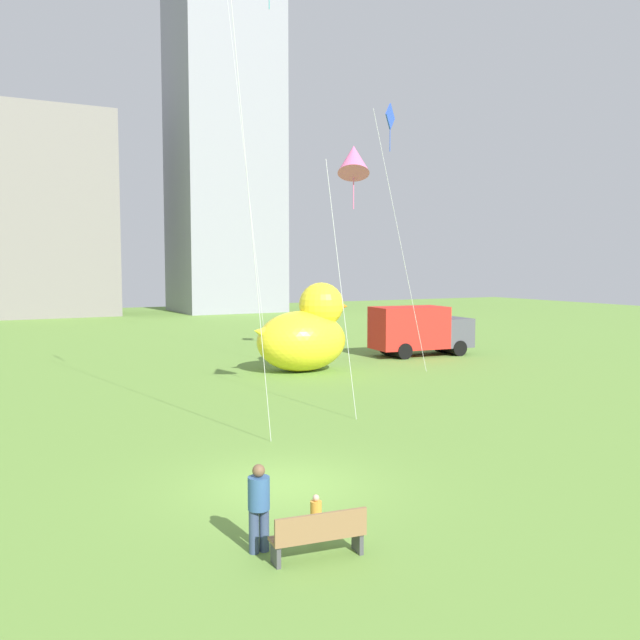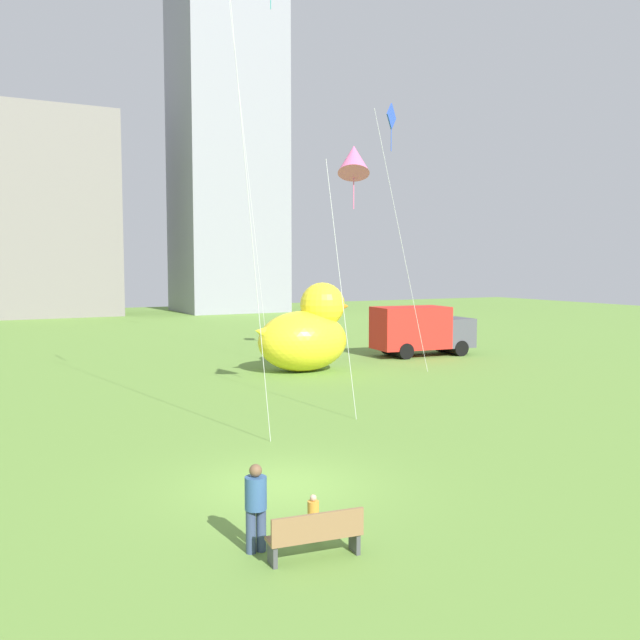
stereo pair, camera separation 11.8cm
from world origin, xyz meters
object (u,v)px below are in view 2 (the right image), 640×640
Objects in this scene: kite_blue at (392,129)px; kite_pink at (354,160)px; park_bench at (316,534)px; giant_inflatable_duck at (306,333)px; person_adult at (256,504)px; box_truck at (420,331)px; kite_teal at (267,6)px; person_child at (313,515)px.

kite_pink is at bearing -130.64° from kite_blue.
kite_blue reaches higher than park_bench.
giant_inflatable_duck is 12.12m from kite_pink.
kite_blue reaches higher than person_adult.
box_truck is (18.77, 20.83, 0.53)m from person_adult.
kite_pink is (7.51, 9.33, 7.97)m from person_adult.
person_child is at bearing -111.56° from kite_teal.
kite_teal is at bearing 68.44° from person_child.
person_adult is at bearing -128.84° from kite_pink.
giant_inflatable_duck reaches higher than person_child.
kite_teal reaches higher than person_adult.
kite_teal is 19.35m from kite_pink.
person_adult is 0.31× the size of giant_inflatable_duck.
giant_inflatable_duck is at bearing 160.51° from kite_blue.
person_child is 24.67m from kite_blue.
box_truck is at bearing 45.62° from kite_pink.
giant_inflatable_duck is at bearing 63.95° from person_child.
person_adult is at bearing -118.87° from giant_inflatable_duck.
kite_pink is at bearing -134.38° from box_truck.
kite_teal is 1.66× the size of kite_blue.
kite_blue is at bearing -19.49° from giant_inflatable_duck.
giant_inflatable_duck reaches higher than box_truck.
person_child is 0.09× the size of kite_pink.
giant_inflatable_duck is 10.95m from kite_blue.
kite_teal is 2.27× the size of kite_pink.
person_adult reaches higher than park_bench.
kite_teal is (10.24, 25.81, 19.20)m from park_bench.
kite_teal is (-7.71, 4.16, 18.24)m from box_truck.
kite_blue is (-4.36, -3.46, 10.49)m from box_truck.
giant_inflatable_duck reaches higher than person_adult.
giant_inflatable_duck is at bearing -96.31° from kite_teal.
giant_inflatable_duck is (9.20, 18.82, 1.37)m from person_child.
kite_blue is at bearing -66.21° from kite_teal.
kite_blue reaches higher than giant_inflatable_duck.
kite_pink is at bearing -106.77° from giant_inflatable_duck.
kite_pink is at bearing 51.16° from person_adult.
kite_pink is (-2.85, -9.47, 7.02)m from giant_inflatable_duck.
kite_pink is (6.70, 10.15, 8.40)m from park_bench.
kite_teal is at bearing 66.14° from person_adult.
kite_teal reaches higher than park_bench.
park_bench is 14.78m from kite_pink.
park_bench is 0.88m from person_child.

